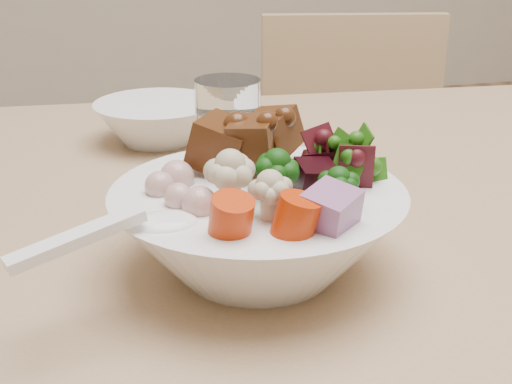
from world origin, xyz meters
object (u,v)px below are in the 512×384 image
Objects in this scene: chair_far at (356,199)px; side_bowl at (157,122)px; dining_table at (432,261)px; water_glass at (228,139)px; food_bowl at (260,224)px.

side_bowl is at bearing -126.98° from chair_far.
side_bowl is (-0.25, 0.25, 0.10)m from dining_table.
dining_table is 14.20× the size of water_glass.
dining_table is 0.67m from chair_far.
food_bowl reaches higher than dining_table.
dining_table is 0.26m from food_bowl.
dining_table is at bearing 25.47° from food_bowl.
dining_table is 6.94× the size of food_bowl.
food_bowl reaches higher than chair_far.
chair_far is 0.88m from food_bowl.
food_bowl is at bearing -106.48° from chair_far.
dining_table is 10.57× the size of side_bowl.
water_glass is (-0.20, 0.08, 0.12)m from dining_table.
chair_far is at bearing 41.05° from side_bowl.
chair_far is at bearing 55.19° from water_glass.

